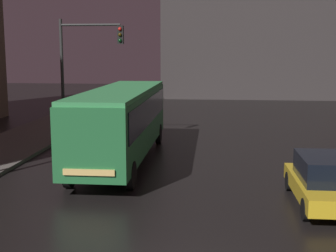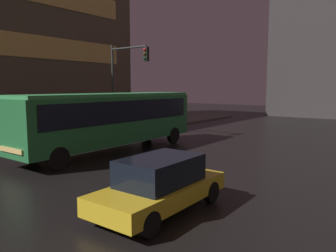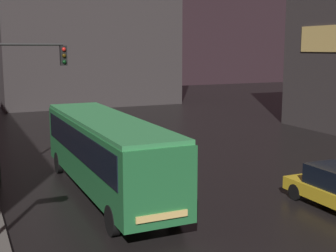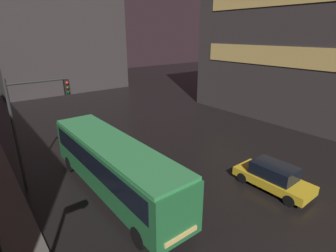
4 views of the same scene
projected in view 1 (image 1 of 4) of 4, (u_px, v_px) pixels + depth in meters
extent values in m
cube|color=beige|center=(167.00, 7.00, 51.57)|extent=(0.24, 10.20, 1.80)
cube|color=#236B38|center=(122.00, 121.00, 20.17)|extent=(2.48, 11.16, 2.45)
cube|color=black|center=(122.00, 110.00, 20.09)|extent=(2.53, 10.27, 1.10)
cube|color=#399252|center=(122.00, 91.00, 19.96)|extent=(2.43, 10.94, 0.16)
cube|color=#F4CC72|center=(89.00, 172.00, 14.80)|extent=(1.68, 0.11, 0.20)
cylinder|color=black|center=(131.00, 175.00, 16.16)|extent=(0.26, 1.00, 1.00)
cylinder|color=black|center=(69.00, 174.00, 16.37)|extent=(0.26, 1.00, 1.00)
cylinder|color=black|center=(159.00, 134.00, 24.37)|extent=(0.26, 1.00, 1.00)
cylinder|color=black|center=(117.00, 133.00, 24.57)|extent=(0.26, 1.00, 1.00)
cube|color=gold|center=(324.00, 188.00, 14.53)|extent=(1.84, 4.35, 0.50)
cube|color=black|center=(325.00, 168.00, 14.43)|extent=(1.55, 2.40, 0.75)
cylinder|color=black|center=(306.00, 209.00, 13.20)|extent=(0.20, 0.64, 0.64)
cylinder|color=black|center=(289.00, 181.00, 16.09)|extent=(0.20, 0.64, 0.64)
cylinder|color=#2D2D2D|center=(63.00, 82.00, 24.07)|extent=(0.16, 0.16, 6.37)
cylinder|color=#2D2D2D|center=(90.00, 25.00, 23.47)|extent=(3.07, 0.12, 0.12)
cube|color=black|center=(120.00, 35.00, 23.39)|extent=(0.30, 0.24, 0.90)
sphere|color=red|center=(120.00, 29.00, 23.21)|extent=(0.18, 0.18, 0.18)
sphere|color=#3B2B07|center=(120.00, 35.00, 23.25)|extent=(0.18, 0.18, 0.18)
sphere|color=black|center=(120.00, 40.00, 23.30)|extent=(0.18, 0.18, 0.18)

